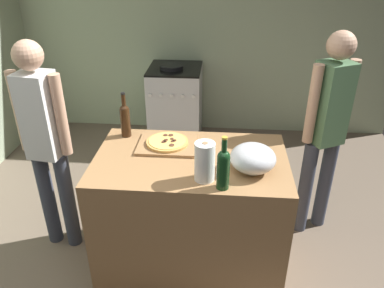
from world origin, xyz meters
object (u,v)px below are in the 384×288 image
Objects in this scene: wine_bottle_clear at (223,167)px; stove at (176,105)px; paper_towel_roll at (205,162)px; mixing_bowl at (253,158)px; person_in_red at (326,125)px; pizza at (167,142)px; wine_bottle_green at (125,119)px; person_in_stripes at (45,139)px.

stove is (-0.56, 2.30, -0.59)m from wine_bottle_clear.
stove is at bearing 101.45° from paper_towel_roll.
mixing_bowl is at bearing -70.69° from stove.
wine_bottle_clear is 0.20× the size of person_in_red.
pizza is at bearing 154.26° from mixing_bowl.
person_in_stripes is at bearing -165.29° from wine_bottle_green.
paper_towel_roll is 0.15× the size of person_in_red.
wine_bottle_clear reaches higher than paper_towel_roll.
paper_towel_roll is at bearing -54.87° from pizza.
paper_towel_roll is at bearing -18.32° from person_in_stripes.
mixing_bowl is (0.56, -0.27, 0.06)m from pizza.
paper_towel_roll is 1.14m from person_in_red.
mixing_bowl reaches higher than stove.
person_in_red reaches higher than paper_towel_roll.
pizza is at bearing -21.88° from wine_bottle_green.
wine_bottle_green reaches higher than pizza.
wine_bottle_green is 0.35× the size of stove.
pizza is 0.62m from wine_bottle_clear.
wine_bottle_clear is 0.35× the size of stove.
wine_bottle_clear reaches higher than mixing_bowl.
pizza is at bearing 1.04° from person_in_stripes.
mixing_bowl is 0.86× the size of wine_bottle_clear.
wine_bottle_green is 1.01× the size of wine_bottle_clear.
paper_towel_roll reaches higher than pizza.
mixing_bowl is 0.85× the size of wine_bottle_green.
paper_towel_roll is at bearing 144.23° from wine_bottle_clear.
pizza reaches higher than stove.
person_in_stripes reaches higher than wine_bottle_green.
pizza is 0.49m from paper_towel_roll.
person_in_red is at bearing -48.61° from stove.
person_in_stripes is at bearing 161.68° from paper_towel_roll.
person_in_red is (1.46, 0.21, -0.10)m from wine_bottle_green.
stove is at bearing 85.20° from wine_bottle_green.
wine_bottle_clear is at bearing -35.77° from paper_towel_roll.
wine_bottle_clear is 0.20× the size of person_in_stripes.
person_in_red reaches higher than stove.
pizza is 1.19m from person_in_red.
person_in_red is at bearing 46.31° from mixing_bowl.
wine_bottle_green is 0.92m from wine_bottle_clear.
paper_towel_roll reaches higher than stove.
pizza is 1.03× the size of mixing_bowl.
pizza is at bearing -84.57° from stove.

